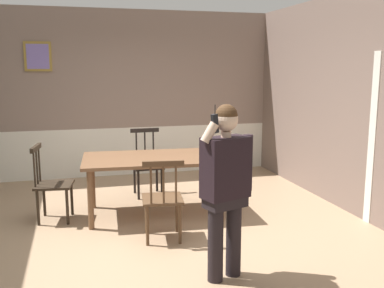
{
  "coord_description": "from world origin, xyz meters",
  "views": [
    {
      "loc": [
        -0.7,
        -5.01,
        1.91
      ],
      "look_at": [
        0.42,
        -0.85,
        1.16
      ],
      "focal_mm": 41.15,
      "sensor_mm": 36.0,
      "label": 1
    }
  ],
  "objects_px": {
    "chair_near_window": "(51,184)",
    "person_figure": "(226,182)",
    "chair_at_table_head": "(163,199)",
    "chair_by_doorway": "(147,164)",
    "dining_table": "(154,163)"
  },
  "relations": [
    {
      "from": "chair_near_window",
      "to": "person_figure",
      "type": "distance_m",
      "value": 2.61
    },
    {
      "from": "chair_near_window",
      "to": "chair_at_table_head",
      "type": "relative_size",
      "value": 1.02
    },
    {
      "from": "chair_at_table_head",
      "to": "person_figure",
      "type": "bearing_deg",
      "value": -62.93
    },
    {
      "from": "chair_near_window",
      "to": "chair_at_table_head",
      "type": "xyz_separation_m",
      "value": [
        1.22,
        -0.99,
        -0.0
      ]
    },
    {
      "from": "chair_by_doorway",
      "to": "chair_at_table_head",
      "type": "height_order",
      "value": "chair_by_doorway"
    },
    {
      "from": "dining_table",
      "to": "person_figure",
      "type": "bearing_deg",
      "value": -80.88
    },
    {
      "from": "chair_near_window",
      "to": "dining_table",
      "type": "bearing_deg",
      "value": 94.58
    },
    {
      "from": "dining_table",
      "to": "person_figure",
      "type": "xyz_separation_m",
      "value": [
        0.31,
        -1.93,
        0.22
      ]
    },
    {
      "from": "dining_table",
      "to": "chair_at_table_head",
      "type": "height_order",
      "value": "chair_at_table_head"
    },
    {
      "from": "chair_by_doorway",
      "to": "chair_at_table_head",
      "type": "relative_size",
      "value": 1.06
    },
    {
      "from": "chair_by_doorway",
      "to": "person_figure",
      "type": "distance_m",
      "value": 2.88
    },
    {
      "from": "chair_by_doorway",
      "to": "chair_at_table_head",
      "type": "bearing_deg",
      "value": 84.48
    },
    {
      "from": "chair_at_table_head",
      "to": "person_figure",
      "type": "relative_size",
      "value": 0.59
    },
    {
      "from": "chair_by_doorway",
      "to": "chair_near_window",
      "type": "bearing_deg",
      "value": 29.54
    },
    {
      "from": "chair_by_doorway",
      "to": "person_figure",
      "type": "xyz_separation_m",
      "value": [
        0.25,
        -2.84,
        0.43
      ]
    }
  ]
}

